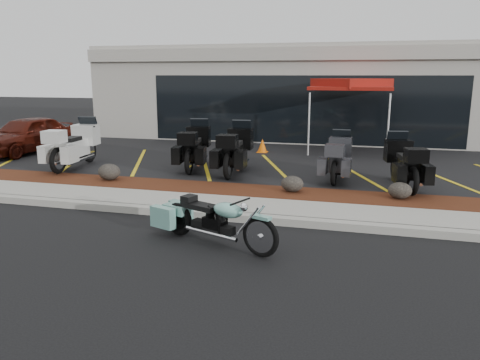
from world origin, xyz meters
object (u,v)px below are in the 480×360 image
(touring_white, at_px, (89,139))
(hero_cruiser, at_px, (261,231))
(traffic_cone, at_px, (262,146))
(popup_canopy, at_px, (351,86))
(parked_car, at_px, (27,135))

(touring_white, bearing_deg, hero_cruiser, -136.02)
(hero_cruiser, height_order, traffic_cone, hero_cruiser)
(touring_white, distance_m, traffic_cone, 5.83)
(traffic_cone, relative_size, popup_canopy, 0.13)
(hero_cruiser, relative_size, traffic_cone, 5.32)
(parked_car, xyz_separation_m, traffic_cone, (7.91, 2.22, -0.40))
(parked_car, height_order, traffic_cone, parked_car)
(popup_canopy, bearing_deg, parked_car, 172.05)
(popup_canopy, bearing_deg, hero_cruiser, -120.09)
(hero_cruiser, xyz_separation_m, traffic_cone, (-1.97, 9.18, -0.06))
(parked_car, bearing_deg, traffic_cone, 21.02)
(parked_car, bearing_deg, hero_cruiser, -29.84)
(hero_cruiser, xyz_separation_m, touring_white, (-6.76, 5.90, 0.42))
(hero_cruiser, distance_m, popup_canopy, 10.48)
(hero_cruiser, relative_size, touring_white, 1.02)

